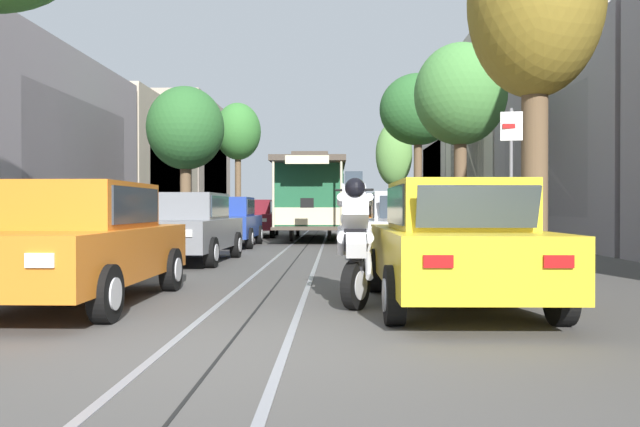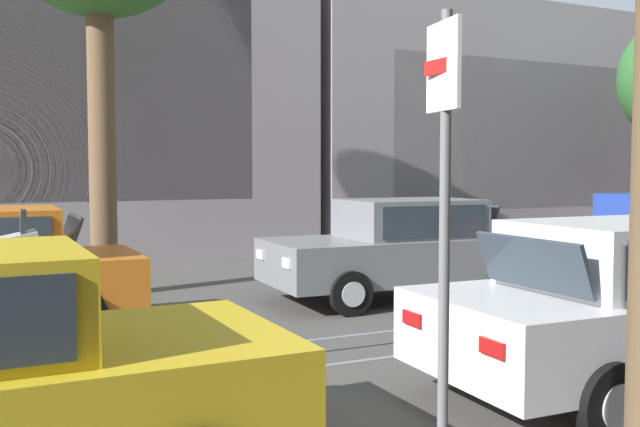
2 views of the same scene
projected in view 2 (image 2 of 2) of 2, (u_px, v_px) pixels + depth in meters
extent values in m
cube|color=gray|center=(35.00, 52.00, 15.81)|extent=(4.47, 12.02, 9.33)
cube|color=#2D3842|center=(44.00, 60.00, 13.85)|extent=(0.04, 8.63, 5.60)
cube|color=gray|center=(470.00, 128.00, 21.54)|extent=(5.17, 12.02, 6.65)
cube|color=#2D3842|center=(529.00, 135.00, 19.25)|extent=(0.04, 8.63, 3.99)
cube|color=#2D3842|center=(70.00, 232.00, 9.00)|extent=(1.30, 0.20, 0.45)
cube|color=#B21414|center=(146.00, 274.00, 8.88)|extent=(0.28, 0.04, 0.12)
cube|color=#B21414|center=(129.00, 263.00, 9.89)|extent=(0.28, 0.04, 0.12)
cylinder|color=black|center=(80.00, 318.00, 8.26)|extent=(0.20, 0.64, 0.64)
cylinder|color=silver|center=(82.00, 320.00, 8.16)|extent=(0.02, 0.35, 0.35)
cylinder|color=black|center=(65.00, 294.00, 9.85)|extent=(0.20, 0.64, 0.64)
cylinder|color=silver|center=(64.00, 293.00, 9.95)|extent=(0.02, 0.35, 0.35)
cube|color=slate|center=(401.00, 258.00, 11.25)|extent=(1.93, 4.35, 0.66)
cube|color=slate|center=(409.00, 218.00, 11.27)|extent=(1.54, 2.11, 0.60)
cube|color=#2D3842|center=(362.00, 221.00, 10.93)|extent=(1.34, 0.26, 0.47)
cube|color=#2D3842|center=(471.00, 217.00, 11.75)|extent=(1.30, 0.24, 0.45)
cube|color=#2D3842|center=(435.00, 221.00, 10.59)|extent=(0.09, 1.81, 0.47)
cube|color=#2D3842|center=(386.00, 215.00, 11.95)|extent=(0.09, 1.81, 0.47)
cube|color=white|center=(287.00, 263.00, 9.86)|extent=(0.28, 0.05, 0.14)
cube|color=#B21414|center=(532.00, 249.00, 11.61)|extent=(0.28, 0.05, 0.12)
cube|color=white|center=(260.00, 254.00, 10.88)|extent=(0.28, 0.05, 0.14)
cube|color=#B21414|center=(490.00, 243.00, 12.63)|extent=(0.28, 0.05, 0.12)
cylinder|color=black|center=(350.00, 293.00, 9.93)|extent=(0.22, 0.65, 0.64)
cylinder|color=silver|center=(354.00, 294.00, 9.83)|extent=(0.03, 0.35, 0.35)
cylinder|color=black|center=(302.00, 276.00, 11.54)|extent=(0.22, 0.65, 0.64)
cylinder|color=silver|center=(300.00, 275.00, 11.64)|extent=(0.03, 0.35, 0.35)
cylinder|color=black|center=(504.00, 281.00, 11.01)|extent=(0.22, 0.65, 0.64)
cylinder|color=silver|center=(508.00, 282.00, 10.91)|extent=(0.03, 0.35, 0.35)
cylinder|color=black|center=(440.00, 267.00, 12.61)|extent=(0.22, 0.65, 0.64)
cylinder|color=silver|center=(437.00, 266.00, 12.71)|extent=(0.03, 0.35, 0.35)
cube|color=#2D3842|center=(631.00, 211.00, 13.54)|extent=(1.33, 0.24, 0.47)
cube|color=#2D3842|center=(629.00, 207.00, 14.58)|extent=(0.05, 1.81, 0.47)
cube|color=white|center=(597.00, 244.00, 12.42)|extent=(0.28, 0.04, 0.14)
cube|color=white|center=(551.00, 238.00, 13.42)|extent=(0.28, 0.04, 0.14)
cylinder|color=black|center=(570.00, 257.00, 14.10)|extent=(0.21, 0.64, 0.64)
cylinder|color=silver|center=(565.00, 256.00, 14.20)|extent=(0.02, 0.35, 0.35)
cube|color=#2D3842|center=(49.00, 298.00, 4.37)|extent=(1.33, 0.24, 0.47)
cube|color=white|center=(243.00, 336.00, 5.55)|extent=(0.28, 0.04, 0.14)
cube|color=white|center=(303.00, 373.00, 4.55)|extent=(0.28, 0.04, 0.14)
cylinder|color=black|center=(129.00, 393.00, 5.50)|extent=(0.21, 0.64, 0.64)
cylinder|color=silver|center=(126.00, 389.00, 5.60)|extent=(0.02, 0.35, 0.35)
cube|color=silver|center=(634.00, 254.00, 6.48)|extent=(1.54, 2.11, 0.60)
cube|color=#2D3842|center=(531.00, 263.00, 6.00)|extent=(1.30, 0.24, 0.45)
cube|color=#2D3842|center=(574.00, 246.00, 7.16)|extent=(0.08, 1.81, 0.47)
cube|color=#B21414|center=(412.00, 319.00, 6.20)|extent=(0.28, 0.05, 0.12)
cube|color=#B21414|center=(493.00, 348.00, 5.18)|extent=(0.28, 0.05, 0.12)
cylinder|color=black|center=(468.00, 349.00, 6.86)|extent=(0.22, 0.65, 0.64)
cylinder|color=silver|center=(461.00, 346.00, 6.96)|extent=(0.03, 0.35, 0.35)
cylinder|color=black|center=(610.00, 403.00, 5.25)|extent=(0.22, 0.65, 0.64)
cylinder|color=silver|center=(621.00, 408.00, 5.15)|extent=(0.03, 0.35, 0.35)
cylinder|color=brown|center=(102.00, 133.00, 11.38)|extent=(0.43, 0.43, 5.27)
cylinder|color=black|center=(68.00, 314.00, 5.60)|extent=(0.35, 0.56, 0.57)
cylinder|color=silver|center=(68.00, 314.00, 5.60)|extent=(0.26, 0.35, 0.33)
cube|color=white|center=(20.00, 260.00, 5.43)|extent=(0.32, 0.39, 0.45)
cube|color=#2D3842|center=(23.00, 225.00, 5.42)|extent=(0.24, 0.05, 0.24)
sphere|color=white|center=(39.00, 255.00, 5.48)|extent=(0.14, 0.14, 0.14)
cylinder|color=silver|center=(42.00, 283.00, 5.59)|extent=(0.05, 0.45, 0.46)
cylinder|color=silver|center=(44.00, 286.00, 5.43)|extent=(0.05, 0.45, 0.46)
cylinder|color=black|center=(2.00, 244.00, 5.36)|extent=(0.52, 0.28, 0.03)
cylinder|color=slate|center=(444.00, 279.00, 3.88)|extent=(0.06, 0.06, 2.91)
cube|color=white|center=(443.00, 66.00, 3.80)|extent=(0.36, 0.08, 0.48)
cube|color=red|center=(441.00, 66.00, 3.79)|extent=(0.30, 0.01, 0.08)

